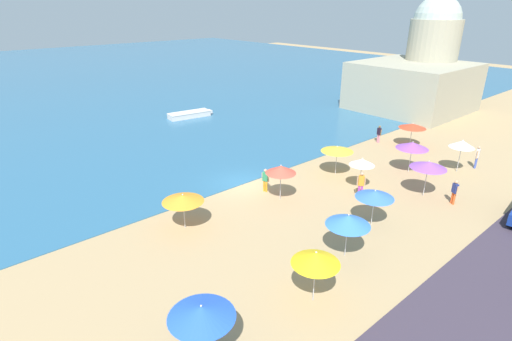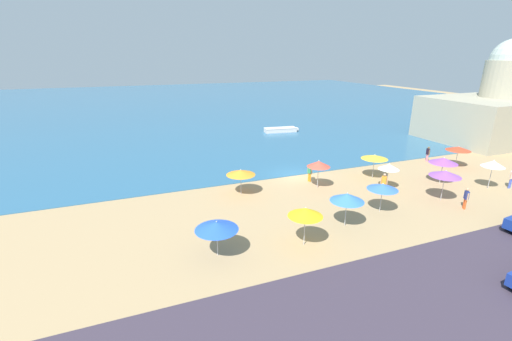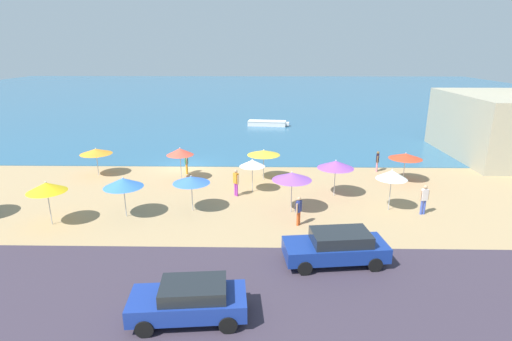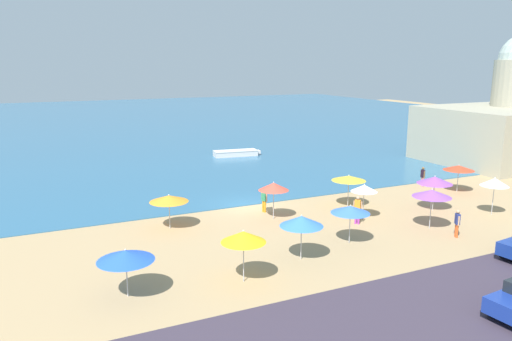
% 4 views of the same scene
% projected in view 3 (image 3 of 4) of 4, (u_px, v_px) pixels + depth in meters
% --- Properties ---
extents(ground_plane, '(160.00, 160.00, 0.00)m').
position_uv_depth(ground_plane, '(186.00, 167.00, 33.00)').
color(ground_plane, tan).
extents(sea, '(150.00, 110.00, 0.05)m').
position_uv_depth(sea, '(234.00, 94.00, 85.55)').
color(sea, '#2C6187').
rests_on(sea, ground_plane).
extents(coastal_road, '(80.00, 8.00, 0.06)m').
position_uv_depth(coastal_road, '(100.00, 295.00, 15.79)').
color(coastal_road, '#3B313F').
rests_on(coastal_road, ground_plane).
extents(beach_umbrella_0, '(1.74, 1.74, 2.33)m').
position_uv_depth(beach_umbrella_0, '(252.00, 163.00, 26.64)').
color(beach_umbrella_0, '#B2B2B7').
rests_on(beach_umbrella_0, ground_plane).
extents(beach_umbrella_1, '(1.99, 1.99, 2.50)m').
position_uv_depth(beach_umbrella_1, '(180.00, 152.00, 29.03)').
color(beach_umbrella_1, '#B2B2B7').
rests_on(beach_umbrella_1, ground_plane).
extents(beach_umbrella_2, '(2.25, 2.25, 2.41)m').
position_uv_depth(beach_umbrella_2, '(123.00, 183.00, 22.66)').
color(beach_umbrella_2, '#B2B2B7').
rests_on(beach_umbrella_2, ground_plane).
extents(beach_umbrella_3, '(2.34, 2.34, 2.53)m').
position_uv_depth(beach_umbrella_3, '(292.00, 176.00, 23.24)').
color(beach_umbrella_3, '#B2B2B7').
rests_on(beach_umbrella_3, ground_plane).
extents(beach_umbrella_4, '(2.41, 2.41, 2.31)m').
position_uv_depth(beach_umbrella_4, '(264.00, 153.00, 29.23)').
color(beach_umbrella_4, '#B2B2B7').
rests_on(beach_umbrella_4, ground_plane).
extents(beach_umbrella_5, '(2.20, 2.20, 2.24)m').
position_uv_depth(beach_umbrella_5, '(191.00, 180.00, 23.52)').
color(beach_umbrella_5, '#B2B2B7').
rests_on(beach_umbrella_5, ground_plane).
extents(beach_umbrella_6, '(2.38, 2.38, 2.47)m').
position_uv_depth(beach_umbrella_6, '(336.00, 164.00, 25.90)').
color(beach_umbrella_6, '#B2B2B7').
rests_on(beach_umbrella_6, ground_plane).
extents(beach_umbrella_7, '(2.37, 2.37, 2.19)m').
position_uv_depth(beach_umbrella_7, '(406.00, 156.00, 28.79)').
color(beach_umbrella_7, '#B2B2B7').
rests_on(beach_umbrella_7, ground_plane).
extents(beach_umbrella_8, '(2.10, 2.10, 2.52)m').
position_uv_depth(beach_umbrella_8, '(46.00, 187.00, 21.57)').
color(beach_umbrella_8, '#B2B2B7').
rests_on(beach_umbrella_8, ground_plane).
extents(beach_umbrella_9, '(1.84, 1.84, 2.58)m').
position_uv_depth(beach_umbrella_9, '(392.00, 175.00, 23.52)').
color(beach_umbrella_9, '#B2B2B7').
rests_on(beach_umbrella_9, ground_plane).
extents(beach_umbrella_10, '(2.38, 2.38, 2.16)m').
position_uv_depth(beach_umbrella_10, '(96.00, 151.00, 30.24)').
color(beach_umbrella_10, '#B2B2B7').
rests_on(beach_umbrella_10, ground_plane).
extents(bather_0, '(0.40, 0.46, 1.81)m').
position_uv_depth(bather_0, '(236.00, 181.00, 26.21)').
color(bather_0, purple).
rests_on(bather_0, ground_plane).
extents(bather_1, '(0.32, 0.54, 1.68)m').
position_uv_depth(bather_1, '(186.00, 162.00, 30.91)').
color(bather_1, orange).
rests_on(bather_1, ground_plane).
extents(bather_2, '(0.56, 0.29, 1.82)m').
position_uv_depth(bather_2, '(424.00, 198.00, 23.25)').
color(bather_2, '#4056B9').
rests_on(bather_2, ground_plane).
extents(bather_3, '(0.37, 0.51, 1.66)m').
position_uv_depth(bather_3, '(299.00, 209.00, 21.87)').
color(bather_3, '#D95424').
rests_on(bather_3, ground_plane).
extents(bather_4, '(0.31, 0.55, 1.64)m').
position_uv_depth(bather_4, '(377.00, 160.00, 31.48)').
color(bather_4, '#D17D90').
rests_on(bather_4, ground_plane).
extents(parked_car_0, '(4.75, 2.37, 1.52)m').
position_uv_depth(parked_car_0, '(336.00, 247.00, 17.90)').
color(parked_car_0, navy).
rests_on(parked_car_0, coastal_road).
extents(parked_car_1, '(4.27, 2.18, 1.44)m').
position_uv_depth(parked_car_1, '(190.00, 300.00, 14.15)').
color(parked_car_1, navy).
rests_on(parked_car_1, coastal_road).
extents(skiff_nearshore, '(5.23, 2.15, 0.63)m').
position_uv_depth(skiff_nearshore, '(268.00, 123.00, 50.01)').
color(skiff_nearshore, silver).
rests_on(skiff_nearshore, sea).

